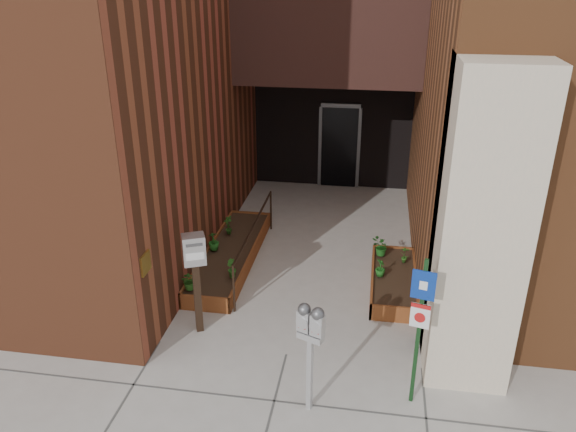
% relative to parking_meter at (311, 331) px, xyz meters
% --- Properties ---
extents(ground, '(80.00, 80.00, 0.00)m').
position_rel_parking_meter_xyz_m(ground, '(-0.48, 1.05, -1.23)').
color(ground, '#9E9991').
rests_on(ground, ground).
extents(planter_left, '(0.90, 3.60, 0.30)m').
position_rel_parking_meter_xyz_m(planter_left, '(-2.03, 3.75, -1.10)').
color(planter_left, brown).
rests_on(planter_left, ground).
extents(planter_right, '(0.80, 2.20, 0.30)m').
position_rel_parking_meter_xyz_m(planter_right, '(1.12, 3.25, -1.10)').
color(planter_right, brown).
rests_on(planter_right, ground).
extents(handrail, '(0.04, 3.34, 0.90)m').
position_rel_parking_meter_xyz_m(handrail, '(-1.53, 3.70, -0.49)').
color(handrail, black).
rests_on(handrail, ground).
extents(parking_meter, '(0.37, 0.25, 1.59)m').
position_rel_parking_meter_xyz_m(parking_meter, '(0.00, 0.00, 0.00)').
color(parking_meter, '#B7B7BA').
rests_on(parking_meter, ground).
extents(sign_post, '(0.29, 0.10, 2.15)m').
position_rel_parking_meter_xyz_m(sign_post, '(1.33, 0.35, 0.09)').
color(sign_post, '#123315').
rests_on(sign_post, ground).
extents(payment_dropbox, '(0.41, 0.36, 1.69)m').
position_rel_parking_meter_xyz_m(payment_dropbox, '(-1.95, 1.45, -0.01)').
color(payment_dropbox, black).
rests_on(payment_dropbox, ground).
extents(shrub_left_a, '(0.41, 0.41, 0.33)m').
position_rel_parking_meter_xyz_m(shrub_left_a, '(-2.32, 2.16, -0.77)').
color(shrub_left_a, '#275B1A').
rests_on(shrub_left_a, planter_left).
extents(shrub_left_b, '(0.26, 0.26, 0.33)m').
position_rel_parking_meter_xyz_m(shrub_left_b, '(-1.73, 2.67, -0.77)').
color(shrub_left_b, '#245A19').
rests_on(shrub_left_b, planter_left).
extents(shrub_left_c, '(0.29, 0.29, 0.37)m').
position_rel_parking_meter_xyz_m(shrub_left_c, '(-2.33, 3.63, -0.75)').
color(shrub_left_c, '#1E5D1A').
rests_on(shrub_left_c, planter_left).
extents(shrub_left_d, '(0.29, 0.29, 0.39)m').
position_rel_parking_meter_xyz_m(shrub_left_d, '(-2.23, 4.35, -0.73)').
color(shrub_left_d, '#225017').
rests_on(shrub_left_d, planter_left).
extents(shrub_right_a, '(0.19, 0.19, 0.32)m').
position_rel_parking_meter_xyz_m(shrub_right_a, '(0.87, 3.13, -0.77)').
color(shrub_right_a, '#1D5E1A').
rests_on(shrub_right_a, planter_right).
extents(shrub_right_b, '(0.20, 0.20, 0.33)m').
position_rel_parking_meter_xyz_m(shrub_right_b, '(1.31, 3.70, -0.77)').
color(shrub_right_b, '#2B621C').
rests_on(shrub_right_b, planter_right).
extents(shrub_right_c, '(0.45, 0.45, 0.36)m').
position_rel_parking_meter_xyz_m(shrub_right_c, '(0.87, 3.90, -0.75)').
color(shrub_right_c, '#1C5E1B').
rests_on(shrub_right_c, planter_right).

